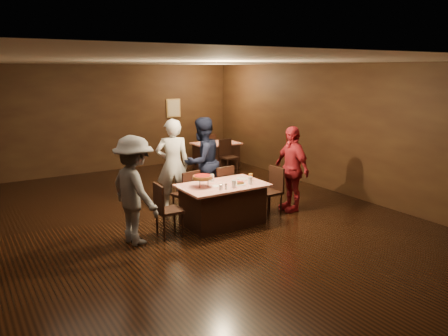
# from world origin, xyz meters

# --- Properties ---
(room) EXTENTS (10.00, 10.04, 3.02)m
(room) POSITION_xyz_m (0.00, 0.01, 2.14)
(room) COLOR black
(room) RESTS_ON ground
(main_table) EXTENTS (1.60, 1.00, 0.77)m
(main_table) POSITION_xyz_m (0.53, -0.56, 0.39)
(main_table) COLOR #AE180B
(main_table) RESTS_ON ground
(back_table) EXTENTS (1.30, 0.90, 0.77)m
(back_table) POSITION_xyz_m (2.86, 3.54, 0.39)
(back_table) COLOR red
(back_table) RESTS_ON ground
(chair_far_left) EXTENTS (0.49, 0.49, 0.95)m
(chair_far_left) POSITION_xyz_m (0.13, 0.19, 0.47)
(chair_far_left) COLOR black
(chair_far_left) RESTS_ON ground
(chair_far_right) EXTENTS (0.45, 0.45, 0.95)m
(chair_far_right) POSITION_xyz_m (0.93, 0.19, 0.47)
(chair_far_right) COLOR black
(chair_far_right) RESTS_ON ground
(chair_end_left) EXTENTS (0.44, 0.44, 0.95)m
(chair_end_left) POSITION_xyz_m (-0.57, -0.56, 0.47)
(chair_end_left) COLOR black
(chair_end_left) RESTS_ON ground
(chair_end_right) EXTENTS (0.45, 0.45, 0.95)m
(chair_end_right) POSITION_xyz_m (1.63, -0.56, 0.47)
(chair_end_right) COLOR black
(chair_end_right) RESTS_ON ground
(chair_back_near) EXTENTS (0.44, 0.44, 0.95)m
(chair_back_near) POSITION_xyz_m (2.86, 2.84, 0.47)
(chair_back_near) COLOR black
(chair_back_near) RESTS_ON ground
(chair_back_far) EXTENTS (0.51, 0.51, 0.95)m
(chair_back_far) POSITION_xyz_m (2.86, 4.14, 0.47)
(chair_back_far) COLOR black
(chair_back_far) RESTS_ON ground
(diner_white_jacket) EXTENTS (0.81, 0.66, 1.90)m
(diner_white_jacket) POSITION_xyz_m (0.14, 0.74, 0.95)
(diner_white_jacket) COLOR silver
(diner_white_jacket) RESTS_ON ground
(diner_navy_hoodie) EXTENTS (1.08, 0.93, 1.89)m
(diner_navy_hoodie) POSITION_xyz_m (0.80, 0.68, 0.95)
(diner_navy_hoodie) COLOR black
(diner_navy_hoodie) RESTS_ON ground
(diner_grey_knit) EXTENTS (0.86, 1.27, 1.82)m
(diner_grey_knit) POSITION_xyz_m (-1.18, -0.56, 0.91)
(diner_grey_knit) COLOR #5D5E62
(diner_grey_knit) RESTS_ON ground
(diner_red_shirt) EXTENTS (0.51, 1.06, 1.75)m
(diner_red_shirt) POSITION_xyz_m (2.17, -0.59, 0.88)
(diner_red_shirt) COLOR maroon
(diner_red_shirt) RESTS_ON ground
(pizza_stand) EXTENTS (0.38, 0.38, 0.22)m
(pizza_stand) POSITION_xyz_m (0.13, -0.51, 0.95)
(pizza_stand) COLOR black
(pizza_stand) RESTS_ON main_table
(plate_with_slice) EXTENTS (0.25, 0.25, 0.06)m
(plate_with_slice) POSITION_xyz_m (0.78, -0.74, 0.80)
(plate_with_slice) COLOR white
(plate_with_slice) RESTS_ON main_table
(plate_empty) EXTENTS (0.25, 0.25, 0.01)m
(plate_empty) POSITION_xyz_m (1.08, -0.41, 0.78)
(plate_empty) COLOR white
(plate_empty) RESTS_ON main_table
(glass_front_left) EXTENTS (0.08, 0.08, 0.14)m
(glass_front_left) POSITION_xyz_m (0.58, -0.86, 0.84)
(glass_front_left) COLOR silver
(glass_front_left) RESTS_ON main_table
(glass_front_right) EXTENTS (0.08, 0.08, 0.14)m
(glass_front_right) POSITION_xyz_m (0.98, -0.81, 0.84)
(glass_front_right) COLOR silver
(glass_front_right) RESTS_ON main_table
(glass_amber) EXTENTS (0.08, 0.08, 0.14)m
(glass_amber) POSITION_xyz_m (1.13, -0.61, 0.84)
(glass_amber) COLOR #BF7F26
(glass_amber) RESTS_ON main_table
(glass_back) EXTENTS (0.08, 0.08, 0.14)m
(glass_back) POSITION_xyz_m (0.48, -0.26, 0.84)
(glass_back) COLOR silver
(glass_back) RESTS_ON main_table
(condiments) EXTENTS (0.17, 0.10, 0.09)m
(condiments) POSITION_xyz_m (0.35, -0.85, 0.82)
(condiments) COLOR silver
(condiments) RESTS_ON main_table
(napkin_center) EXTENTS (0.19, 0.19, 0.01)m
(napkin_center) POSITION_xyz_m (0.83, -0.56, 0.77)
(napkin_center) COLOR white
(napkin_center) RESTS_ON main_table
(napkin_left) EXTENTS (0.21, 0.21, 0.01)m
(napkin_left) POSITION_xyz_m (0.38, -0.61, 0.77)
(napkin_left) COLOR white
(napkin_left) RESTS_ON main_table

